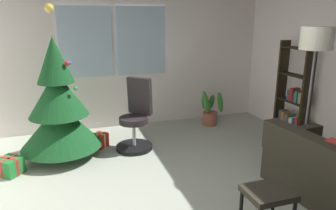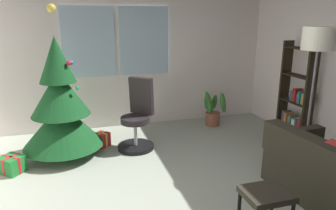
% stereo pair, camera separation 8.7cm
% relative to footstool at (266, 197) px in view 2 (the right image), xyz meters
% --- Properties ---
extents(wall_back_with_windows, '(4.87, 0.12, 2.84)m').
position_rel_footstool_xyz_m(wall_back_with_windows, '(-0.52, 3.47, 1.06)').
color(wall_back_with_windows, white).
rests_on(wall_back_with_windows, ground_plane).
extents(footstool, '(0.43, 0.36, 0.43)m').
position_rel_footstool_xyz_m(footstool, '(0.00, 0.00, 0.00)').
color(footstool, '#2C281F').
rests_on(footstool, ground_plane).
extents(holiday_tree, '(1.14, 1.14, 2.15)m').
position_rel_footstool_xyz_m(holiday_tree, '(-1.85, 2.34, 0.37)').
color(holiday_tree, '#4C331E').
rests_on(holiday_tree, ground_plane).
extents(gift_box_red, '(0.29, 0.29, 0.23)m').
position_rel_footstool_xyz_m(gift_box_red, '(-1.30, 2.52, -0.25)').
color(gift_box_red, red).
rests_on(gift_box_red, ground_plane).
extents(gift_box_green, '(0.38, 0.38, 0.23)m').
position_rel_footstool_xyz_m(gift_box_green, '(-2.51, 1.98, -0.25)').
color(gift_box_green, '#1E722D').
rests_on(gift_box_green, ground_plane).
extents(office_chair, '(0.59, 0.59, 1.09)m').
position_rel_footstool_xyz_m(office_chair, '(-0.76, 2.32, 0.06)').
color(office_chair, black).
rests_on(office_chair, ground_plane).
extents(bookshelf, '(0.18, 0.64, 1.62)m').
position_rel_footstool_xyz_m(bookshelf, '(1.71, 1.82, 0.36)').
color(bookshelf, black).
rests_on(bookshelf, ground_plane).
extents(floor_lamp, '(0.40, 0.40, 1.87)m').
position_rel_footstool_xyz_m(floor_lamp, '(1.25, 0.98, 1.26)').
color(floor_lamp, slate).
rests_on(floor_lamp, ground_plane).
extents(potted_plant, '(0.46, 0.40, 0.68)m').
position_rel_footstool_xyz_m(potted_plant, '(0.81, 2.97, -0.09)').
color(potted_plant, brown).
rests_on(potted_plant, ground_plane).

